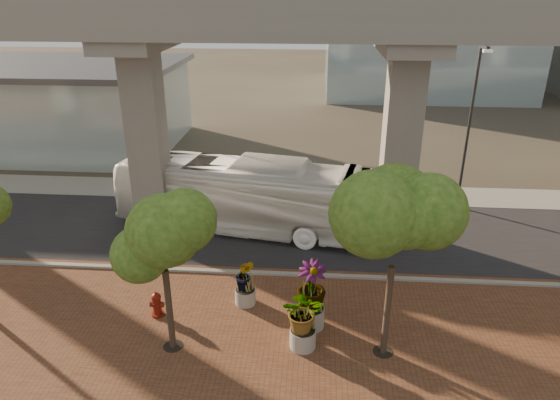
{
  "coord_description": "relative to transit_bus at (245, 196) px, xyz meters",
  "views": [
    {
      "loc": [
        2.13,
        -20.58,
        11.71
      ],
      "look_at": [
        0.51,
        0.5,
        2.52
      ],
      "focal_mm": 32.0,
      "sensor_mm": 36.0,
      "label": 1
    }
  ],
  "objects": [
    {
      "name": "transit_viaduct",
      "position": [
        1.45,
        -0.49,
        5.44
      ],
      "size": [
        72.0,
        5.6,
        12.4
      ],
      "color": "gray",
      "rests_on": "ground"
    },
    {
      "name": "asphalt_road",
      "position": [
        1.45,
        -0.49,
        -1.82
      ],
      "size": [
        90.0,
        8.0,
        0.04
      ],
      "primitive_type": "cube",
      "color": "black",
      "rests_on": "ground"
    },
    {
      "name": "curb_strip",
      "position": [
        1.45,
        -4.49,
        -1.76
      ],
      "size": [
        70.0,
        0.25,
        0.16
      ],
      "primitive_type": "cube",
      "color": "gray",
      "rests_on": "ground"
    },
    {
      "name": "street_tree_near_west",
      "position": [
        -1.22,
        -9.43,
        2.34
      ],
      "size": [
        3.63,
        3.63,
        5.8
      ],
      "color": "#4B382A",
      "rests_on": "ground"
    },
    {
      "name": "fire_hydrant",
      "position": [
        -2.28,
        -7.73,
        -1.28
      ],
      "size": [
        0.52,
        0.47,
        1.05
      ],
      "color": "maroon",
      "rests_on": "ground"
    },
    {
      "name": "streetlamp_west",
      "position": [
        -6.52,
        4.91,
        2.62
      ],
      "size": [
        0.38,
        1.11,
        7.64
      ],
      "color": "#323238",
      "rests_on": "ground"
    },
    {
      "name": "brick_plaza",
      "position": [
        1.45,
        -10.49,
        -1.81
      ],
      "size": [
        70.0,
        13.0,
        0.06
      ],
      "primitive_type": "cube",
      "color": "brown",
      "rests_on": "ground"
    },
    {
      "name": "street_tree_near_east",
      "position": [
        6.07,
        -9.17,
        2.8
      ],
      "size": [
        4.05,
        4.05,
        6.45
      ],
      "color": "#4B382A",
      "rests_on": "ground"
    },
    {
      "name": "streetlamp_east",
      "position": [
        11.62,
        3.35,
        3.35
      ],
      "size": [
        0.44,
        1.29,
        8.91
      ],
      "color": "#2A2B2F",
      "rests_on": "ground"
    },
    {
      "name": "planter_right",
      "position": [
        3.54,
        -7.92,
        -0.18
      ],
      "size": [
        2.48,
        2.48,
        2.65
      ],
      "color": "#ADA59C",
      "rests_on": "ground"
    },
    {
      "name": "transit_bus",
      "position": [
        0.0,
        0.0,
        0.0
      ],
      "size": [
        13.58,
        5.6,
        3.69
      ],
      "primitive_type": "imported",
      "rotation": [
        0.0,
        0.0,
        1.38
      ],
      "color": "white",
      "rests_on": "ground"
    },
    {
      "name": "planter_front",
      "position": [
        3.3,
        -9.09,
        -0.43
      ],
      "size": [
        2.03,
        2.03,
        2.23
      ],
      "color": "#A9A398",
      "rests_on": "ground"
    },
    {
      "name": "far_sidewalk",
      "position": [
        1.45,
        5.01,
        -1.81
      ],
      "size": [
        90.0,
        3.0,
        0.06
      ],
      "primitive_type": "cube",
      "color": "gray",
      "rests_on": "ground"
    },
    {
      "name": "station_pavilion",
      "position": [
        -18.55,
        13.51,
        1.37
      ],
      "size": [
        23.0,
        13.0,
        6.3
      ],
      "color": "silver",
      "rests_on": "ground"
    },
    {
      "name": "ground",
      "position": [
        1.45,
        -2.49,
        -1.84
      ],
      "size": [
        160.0,
        160.0,
        0.0
      ],
      "primitive_type": "plane",
      "color": "#363027",
      "rests_on": "ground"
    },
    {
      "name": "planter_left",
      "position": [
        0.95,
        -6.69,
        -0.58
      ],
      "size": [
        1.8,
        1.8,
        1.98
      ],
      "color": "#9B978C",
      "rests_on": "ground"
    }
  ]
}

